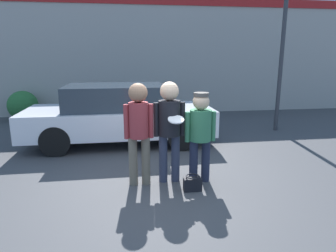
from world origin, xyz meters
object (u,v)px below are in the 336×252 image
at_px(street_lamp, 291,22).
at_px(person_middle_with_frisbee, 169,122).
at_px(person_right, 200,129).
at_px(handbag, 193,183).
at_px(parked_car_near, 119,114).
at_px(shrub, 23,106).
at_px(person_left, 139,125).

bearing_deg(street_lamp, person_middle_with_frisbee, -140.11).
xyz_separation_m(person_right, handbag, (-0.21, -0.37, -0.83)).
bearing_deg(street_lamp, handbag, -134.07).
relative_size(person_middle_with_frisbee, parked_car_near, 0.38).
bearing_deg(street_lamp, person_right, -135.33).
xyz_separation_m(shrub, handbag, (4.59, -6.38, -0.38)).
bearing_deg(person_left, handbag, -24.39).
bearing_deg(person_right, handbag, -119.33).
bearing_deg(parked_car_near, person_right, -61.67).
distance_m(person_middle_with_frisbee, person_right, 0.55).
bearing_deg(person_middle_with_frisbee, street_lamp, 39.89).
bearing_deg(parked_car_near, shrub, 135.10).
bearing_deg(person_middle_with_frisbee, handbag, -54.06).
bearing_deg(parked_car_near, handbag, -67.88).
distance_m(parked_car_near, handbag, 3.34).
height_order(street_lamp, shrub, street_lamp).
distance_m(person_left, handbag, 1.33).
distance_m(person_middle_with_frisbee, parked_car_near, 2.76).
distance_m(person_middle_with_frisbee, shrub, 7.33).
height_order(person_left, person_middle_with_frisbee, person_middle_with_frisbee).
distance_m(shrub, handbag, 7.87).
relative_size(parked_car_near, street_lamp, 0.92).
relative_size(shrub, handbag, 3.41).
xyz_separation_m(person_left, shrub, (-3.74, 5.99, -0.55)).
height_order(person_left, street_lamp, street_lamp).
distance_m(person_left, person_right, 1.07).
relative_size(person_right, shrub, 1.56).
xyz_separation_m(parked_car_near, shrub, (-3.36, 3.35, -0.25)).
height_order(person_left, shrub, person_left).
relative_size(person_middle_with_frisbee, shrub, 1.74).
relative_size(person_left, shrub, 1.73).
bearing_deg(shrub, handbag, -54.26).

